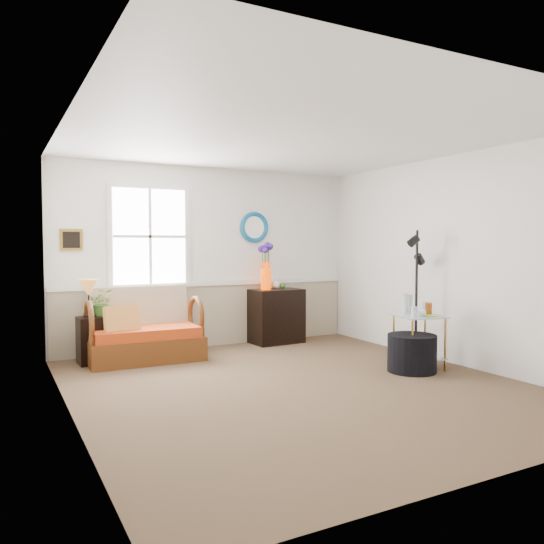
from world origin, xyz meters
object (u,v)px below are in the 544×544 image
floor_lamp (416,296)px  ottoman (412,353)px  side_table (419,342)px  lamp_stand (92,340)px  cabinet (276,316)px  loveseat (145,325)px

floor_lamp → ottoman: (-0.46, -0.43, -0.62)m
ottoman → side_table: bearing=21.3°
lamp_stand → ottoman: 3.92m
side_table → ottoman: (-0.17, -0.07, -0.11)m
cabinet → floor_lamp: (1.00, -1.92, 0.43)m
side_table → floor_lamp: floor_lamp is taller
lamp_stand → ottoman: (3.25, -2.19, -0.08)m
lamp_stand → ottoman: size_ratio=1.04×
lamp_stand → cabinet: 2.72m
side_table → ottoman: bearing=-158.7°
loveseat → lamp_stand: bearing=169.9°
lamp_stand → side_table: (3.41, -2.13, 0.03)m
cabinet → floor_lamp: floor_lamp is taller
cabinet → side_table: cabinet is taller
loveseat → lamp_stand: (-0.63, 0.13, -0.17)m
side_table → ottoman: size_ratio=1.15×
floor_lamp → loveseat: bearing=160.2°
side_table → cabinet: bearing=107.1°
cabinet → side_table: (0.71, -2.29, -0.08)m
side_table → ottoman: side_table is taller
floor_lamp → cabinet: bearing=125.6°
loveseat → floor_lamp: 3.50m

